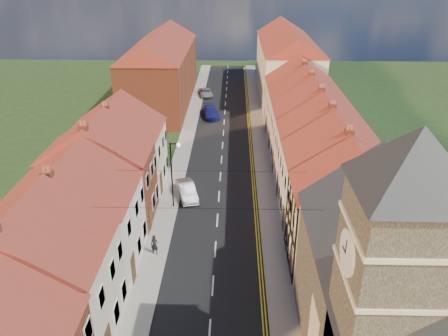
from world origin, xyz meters
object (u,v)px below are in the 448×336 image
(lamppost, at_px, (173,171))
(car_far, at_px, (211,112))
(pedestrian_left, at_px, (155,245))
(car_mid, at_px, (187,191))
(car_distant, at_px, (206,93))
(church, at_px, (406,288))

(lamppost, xyz_separation_m, car_far, (1.94, 23.92, -2.85))
(lamppost, distance_m, pedestrian_left, 7.29)
(car_mid, bearing_deg, car_far, 69.96)
(car_mid, height_order, car_distant, car_mid)
(car_distant, distance_m, pedestrian_left, 40.63)
(church, bearing_deg, car_mid, 123.58)
(lamppost, relative_size, car_distant, 1.45)
(church, relative_size, car_mid, 3.73)
(car_far, bearing_deg, car_mid, -104.73)
(car_mid, xyz_separation_m, pedestrian_left, (-1.45, -8.61, 0.23))
(car_mid, distance_m, car_distant, 32.00)
(church, xyz_separation_m, lamppost, (-13.17, 16.68, -2.34))
(church, xyz_separation_m, car_mid, (-12.29, 18.51, -5.21))
(church, distance_m, car_distant, 52.32)
(church, height_order, car_distant, church)
(church, xyz_separation_m, car_distant, (-12.56, 50.51, -5.30))
(car_mid, xyz_separation_m, car_far, (1.05, 22.09, 0.02))
(lamppost, height_order, car_far, lamppost)
(church, height_order, car_far, church)
(car_far, xyz_separation_m, car_distant, (-1.33, 9.91, -0.11))
(car_mid, relative_size, car_distant, 0.98)
(car_far, relative_size, pedestrian_left, 3.04)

